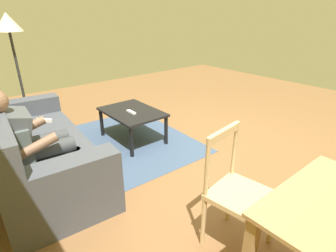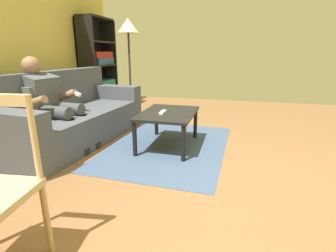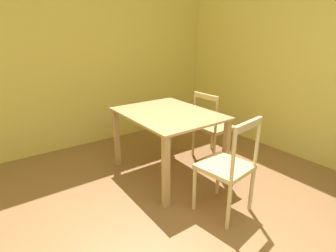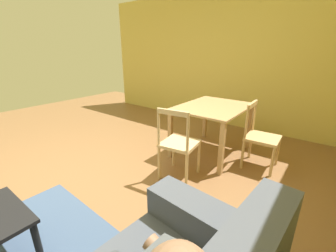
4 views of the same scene
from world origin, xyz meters
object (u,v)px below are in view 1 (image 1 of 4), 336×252
(coffee_table, at_px, (132,115))
(tv_remote, at_px, (131,112))
(couch, at_px, (34,150))
(dining_chair_facing_couch, at_px, (238,193))
(floor_lamp, at_px, (10,34))
(person_lounging, at_px, (33,140))

(coffee_table, distance_m, tv_remote, 0.10)
(couch, xyz_separation_m, coffee_table, (0.11, -1.32, 0.06))
(dining_chair_facing_couch, xyz_separation_m, floor_lamp, (3.40, 0.66, 0.96))
(coffee_table, xyz_separation_m, floor_lamp, (1.33, 1.05, 1.04))
(couch, height_order, coffee_table, couch)
(coffee_table, xyz_separation_m, tv_remote, (-0.06, 0.05, 0.07))
(coffee_table, bearing_deg, floor_lamp, 38.28)
(dining_chair_facing_couch, distance_m, floor_lamp, 3.59)
(dining_chair_facing_couch, relative_size, floor_lamp, 0.55)
(dining_chair_facing_couch, bearing_deg, person_lounging, 29.86)
(couch, bearing_deg, coffee_table, -85.43)
(tv_remote, bearing_deg, dining_chair_facing_couch, 80.49)
(person_lounging, distance_m, coffee_table, 1.42)
(tv_remote, relative_size, dining_chair_facing_couch, 0.18)
(coffee_table, bearing_deg, person_lounging, 105.48)
(couch, distance_m, tv_remote, 1.28)
(person_lounging, bearing_deg, tv_remote, -76.44)
(tv_remote, bearing_deg, coffee_table, -129.06)
(person_lounging, distance_m, dining_chair_facing_couch, 1.95)
(dining_chair_facing_couch, height_order, floor_lamp, floor_lamp)
(person_lounging, height_order, coffee_table, person_lounging)
(person_lounging, relative_size, coffee_table, 1.23)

